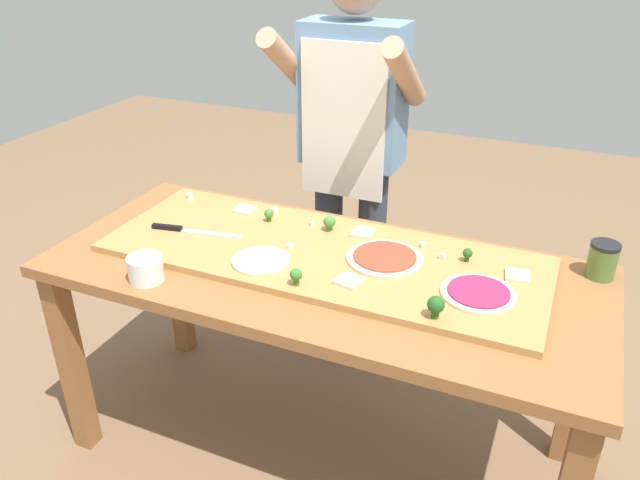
{
  "coord_description": "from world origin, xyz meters",
  "views": [
    {
      "loc": [
        0.69,
        -1.59,
        1.79
      ],
      "look_at": [
        -0.05,
        0.09,
        0.84
      ],
      "focal_mm": 34.93,
      "sensor_mm": 36.0,
      "label": 1
    }
  ],
  "objects_px": {
    "pizza_slice_near_left": "(245,210)",
    "broccoli_floret_back_mid": "(436,305)",
    "pizza_slice_center": "(517,276)",
    "broccoli_floret_back_left": "(269,214)",
    "chefs_knife": "(184,230)",
    "broccoli_floret_front_left": "(296,275)",
    "cheese_crumble_f": "(423,245)",
    "cheese_crumble_d": "(274,211)",
    "pizza_whole_white_garlic": "(261,260)",
    "broccoli_floret_center_left": "(329,222)",
    "cheese_crumble_e": "(443,256)",
    "sauce_jar": "(603,260)",
    "cook_center": "(351,139)",
    "broccoli_floret_front_mid": "(468,254)",
    "pizza_whole_tomato_red": "(385,258)",
    "cheese_crumble_b": "(290,246)",
    "flour_cup": "(146,270)",
    "pizza_whole_beet_magenta": "(478,293)",
    "prep_table": "(321,294)",
    "pizza_slice_far_left": "(349,281)",
    "cheese_crumble_a": "(312,224)",
    "pizza_slice_near_right": "(363,233)",
    "cheese_crumble_c": "(190,196)"
  },
  "relations": [
    {
      "from": "chefs_knife",
      "to": "cook_center",
      "type": "relative_size",
      "value": 0.2
    },
    {
      "from": "chefs_knife",
      "to": "broccoli_floret_front_left",
      "type": "relative_size",
      "value": 5.93
    },
    {
      "from": "cheese_crumble_e",
      "to": "sauce_jar",
      "type": "xyz_separation_m",
      "value": [
        0.47,
        0.12,
        0.03
      ]
    },
    {
      "from": "pizza_whole_white_garlic",
      "to": "broccoli_floret_back_mid",
      "type": "xyz_separation_m",
      "value": [
        0.58,
        -0.08,
        0.03
      ]
    },
    {
      "from": "broccoli_floret_back_left",
      "to": "sauce_jar",
      "type": "relative_size",
      "value": 0.4
    },
    {
      "from": "pizza_whole_white_garlic",
      "to": "flour_cup",
      "type": "relative_size",
      "value": 1.72
    },
    {
      "from": "pizza_slice_center",
      "to": "cheese_crumble_c",
      "type": "height_order",
      "value": "cheese_crumble_c"
    },
    {
      "from": "cheese_crumble_e",
      "to": "pizza_slice_far_left",
      "type": "bearing_deg",
      "value": -130.94
    },
    {
      "from": "chefs_knife",
      "to": "flour_cup",
      "type": "xyz_separation_m",
      "value": [
        0.06,
        -0.29,
        0.01
      ]
    },
    {
      "from": "pizza_whole_white_garlic",
      "to": "cheese_crumble_e",
      "type": "xyz_separation_m",
      "value": [
        0.52,
        0.25,
        0.0
      ]
    },
    {
      "from": "pizza_whole_tomato_red",
      "to": "pizza_slice_near_right",
      "type": "relative_size",
      "value": 3.41
    },
    {
      "from": "broccoli_floret_front_left",
      "to": "pizza_slice_near_left",
      "type": "bearing_deg",
      "value": 135.34
    },
    {
      "from": "broccoli_floret_center_left",
      "to": "prep_table",
      "type": "bearing_deg",
      "value": -74.16
    },
    {
      "from": "broccoli_floret_front_left",
      "to": "cheese_crumble_d",
      "type": "bearing_deg",
      "value": 124.42
    },
    {
      "from": "cheese_crumble_f",
      "to": "cook_center",
      "type": "bearing_deg",
      "value": 133.77
    },
    {
      "from": "broccoli_floret_center_left",
      "to": "pizza_slice_far_left",
      "type": "bearing_deg",
      "value": -57.65
    },
    {
      "from": "pizza_slice_near_right",
      "to": "flour_cup",
      "type": "height_order",
      "value": "flour_cup"
    },
    {
      "from": "pizza_whole_white_garlic",
      "to": "sauce_jar",
      "type": "xyz_separation_m",
      "value": [
        0.99,
        0.38,
        0.03
      ]
    },
    {
      "from": "pizza_whole_beet_magenta",
      "to": "pizza_whole_white_garlic",
      "type": "height_order",
      "value": "same"
    },
    {
      "from": "cheese_crumble_f",
      "to": "cheese_crumble_d",
      "type": "bearing_deg",
      "value": 175.9
    },
    {
      "from": "pizza_whole_white_garlic",
      "to": "broccoli_floret_front_left",
      "type": "xyz_separation_m",
      "value": [
        0.16,
        -0.08,
        0.03
      ]
    },
    {
      "from": "broccoli_floret_back_left",
      "to": "pizza_whole_beet_magenta",
      "type": "bearing_deg",
      "value": -13.96
    },
    {
      "from": "pizza_slice_near_left",
      "to": "broccoli_floret_front_left",
      "type": "relative_size",
      "value": 1.28
    },
    {
      "from": "broccoli_floret_front_mid",
      "to": "cheese_crumble_f",
      "type": "distance_m",
      "value": 0.16
    },
    {
      "from": "pizza_whole_tomato_red",
      "to": "cook_center",
      "type": "relative_size",
      "value": 0.15
    },
    {
      "from": "cook_center",
      "to": "broccoli_floret_front_mid",
      "type": "bearing_deg",
      "value": -39.95
    },
    {
      "from": "cheese_crumble_a",
      "to": "sauce_jar",
      "type": "relative_size",
      "value": 0.12
    },
    {
      "from": "prep_table",
      "to": "pizza_whole_beet_magenta",
      "type": "distance_m",
      "value": 0.52
    },
    {
      "from": "pizza_slice_far_left",
      "to": "cheese_crumble_a",
      "type": "distance_m",
      "value": 0.41
    },
    {
      "from": "pizza_whole_white_garlic",
      "to": "broccoli_floret_center_left",
      "type": "bearing_deg",
      "value": 68.98
    },
    {
      "from": "pizza_whole_white_garlic",
      "to": "broccoli_floret_center_left",
      "type": "height_order",
      "value": "broccoli_floret_center_left"
    },
    {
      "from": "cheese_crumble_e",
      "to": "cheese_crumble_f",
      "type": "bearing_deg",
      "value": 146.03
    },
    {
      "from": "pizza_slice_near_left",
      "to": "cheese_crumble_f",
      "type": "xyz_separation_m",
      "value": [
        0.69,
        -0.01,
        0.0
      ]
    },
    {
      "from": "cheese_crumble_d",
      "to": "pizza_whole_beet_magenta",
      "type": "bearing_deg",
      "value": -18.36
    },
    {
      "from": "pizza_slice_center",
      "to": "broccoli_floret_back_left",
      "type": "xyz_separation_m",
      "value": [
        -0.87,
        0.05,
        0.02
      ]
    },
    {
      "from": "pizza_whole_tomato_red",
      "to": "cheese_crumble_b",
      "type": "bearing_deg",
      "value": -170.59
    },
    {
      "from": "flour_cup",
      "to": "broccoli_floret_back_left",
      "type": "bearing_deg",
      "value": 69.93
    },
    {
      "from": "pizza_whole_white_garlic",
      "to": "cheese_crumble_f",
      "type": "bearing_deg",
      "value": 34.29
    },
    {
      "from": "cheese_crumble_e",
      "to": "broccoli_floret_center_left",
      "type": "bearing_deg",
      "value": 174.29
    },
    {
      "from": "pizza_whole_white_garlic",
      "to": "cheese_crumble_d",
      "type": "distance_m",
      "value": 0.37
    },
    {
      "from": "chefs_knife",
      "to": "pizza_slice_near_right",
      "type": "height_order",
      "value": "chefs_knife"
    },
    {
      "from": "pizza_slice_near_left",
      "to": "broccoli_floret_back_mid",
      "type": "bearing_deg",
      "value": -25.86
    },
    {
      "from": "pizza_whole_beet_magenta",
      "to": "pizza_slice_center",
      "type": "relative_size",
      "value": 3.08
    },
    {
      "from": "pizza_slice_near_right",
      "to": "cheese_crumble_c",
      "type": "height_order",
      "value": "cheese_crumble_c"
    },
    {
      "from": "cheese_crumble_a",
      "to": "flour_cup",
      "type": "xyz_separation_m",
      "value": [
        -0.33,
        -0.51,
        0.01
      ]
    },
    {
      "from": "pizza_slice_far_left",
      "to": "broccoli_floret_center_left",
      "type": "height_order",
      "value": "broccoli_floret_center_left"
    },
    {
      "from": "cheese_crumble_b",
      "to": "sauce_jar",
      "type": "relative_size",
      "value": 0.13
    },
    {
      "from": "pizza_slice_center",
      "to": "pizza_slice_near_left",
      "type": "relative_size",
      "value": 1.0
    },
    {
      "from": "prep_table",
      "to": "cook_center",
      "type": "relative_size",
      "value": 1.07
    },
    {
      "from": "pizza_slice_center",
      "to": "pizza_whole_tomato_red",
      "type": "bearing_deg",
      "value": -172.05
    }
  ]
}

